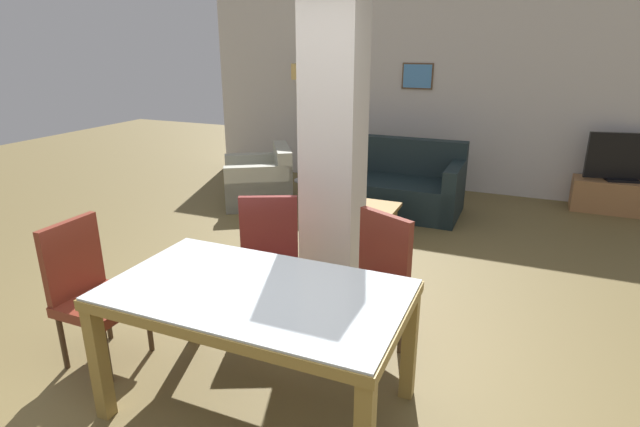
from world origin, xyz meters
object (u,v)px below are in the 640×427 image
object	(u,v)px
dining_chair_head_left	(91,288)
tv_stand	(618,197)
sofa	(386,186)
floor_lamp	(304,83)
dining_chair_far_right	(371,280)
armchair	(261,183)
dining_chair_far_left	(269,258)
tv_screen	(626,158)
dining_table	(257,314)
coffee_table	(367,222)
bottle	(357,193)

from	to	relation	value
dining_chair_head_left	tv_stand	size ratio (longest dim) A/B	0.91
dining_chair_head_left	tv_stand	distance (m)	6.12
sofa	floor_lamp	bearing A→B (deg)	-28.48
dining_chair_far_right	armchair	distance (m)	3.57
dining_chair_far_left	dining_chair_head_left	distance (m)	1.22
armchair	tv_screen	xyz separation A→B (m)	(4.35, 1.42, 0.43)
sofa	tv_screen	size ratio (longest dim) A/B	2.12
sofa	tv_stand	distance (m)	2.93
dining_table	sofa	distance (m)	3.93
dining_chair_far_left	floor_lamp	world-z (taller)	floor_lamp
coffee_table	tv_stand	size ratio (longest dim) A/B	0.60
dining_table	sofa	bearing A→B (deg)	95.25
dining_table	dining_chair_far_right	size ratio (longest dim) A/B	1.71
tv_stand	floor_lamp	distance (m)	4.47
floor_lamp	coffee_table	bearing A→B (deg)	-49.90
dining_chair_far_left	armchair	xyz separation A→B (m)	(-1.56, 2.61, -0.25)
dining_chair_far_right	bottle	xyz separation A→B (m)	(-0.79, 2.01, -0.03)
bottle	floor_lamp	size ratio (longest dim) A/B	0.16
sofa	armchair	world-z (taller)	sofa
tv_stand	bottle	bearing A→B (deg)	-143.33
dining_table	armchair	size ratio (longest dim) A/B	1.39
tv_screen	sofa	bearing A→B (deg)	8.28
tv_stand	dining_table	bearing A→B (deg)	-115.96
dining_chair_far_left	armchair	bearing A→B (deg)	-84.12
dining_table	dining_chair_head_left	bearing A→B (deg)	180.00
dining_chair_far_left	coffee_table	distance (m)	1.94
dining_chair_head_left	bottle	xyz separation A→B (m)	(0.87, 2.84, -0.03)
dining_chair_far_left	tv_stand	size ratio (longest dim) A/B	0.91
dining_chair_far_left	tv_stand	bearing A→B (deg)	-149.64
dining_chair_far_left	coffee_table	xyz separation A→B (m)	(0.16, 1.90, -0.32)
dining_chair_far_right	coffee_table	size ratio (longest dim) A/B	1.52
dining_chair_head_left	tv_screen	distance (m)	6.12
dining_chair_far_left	coffee_table	world-z (taller)	dining_chair_far_left
dining_chair_head_left	dining_chair_far_right	bearing A→B (deg)	116.60
armchair	tv_stand	distance (m)	4.58
dining_chair_head_left	dining_chair_far_left	bearing A→B (deg)	135.92
tv_stand	floor_lamp	world-z (taller)	floor_lamp
sofa	floor_lamp	xyz separation A→B (m)	(-1.53, 0.83, 1.20)
coffee_table	dining_chair_far_left	bearing A→B (deg)	-94.88
dining_table	bottle	xyz separation A→B (m)	(-0.39, 2.84, -0.12)
tv_screen	floor_lamp	bearing A→B (deg)	-9.49
coffee_table	floor_lamp	size ratio (longest dim) A/B	0.36
coffee_table	bottle	xyz separation A→B (m)	(-0.14, 0.06, 0.29)
sofa	tv_stand	world-z (taller)	sofa
dining_chair_far_left	tv_stand	xyz separation A→B (m)	(2.80, 4.03, -0.32)
dining_chair_head_left	tv_stand	world-z (taller)	dining_chair_head_left
dining_chair_head_left	sofa	xyz separation A→B (m)	(0.90, 3.90, -0.22)
dining_chair_far_left	tv_screen	xyz separation A→B (m)	(2.80, 4.03, 0.18)
tv_screen	floor_lamp	world-z (taller)	floor_lamp
floor_lamp	sofa	bearing A→B (deg)	-28.48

